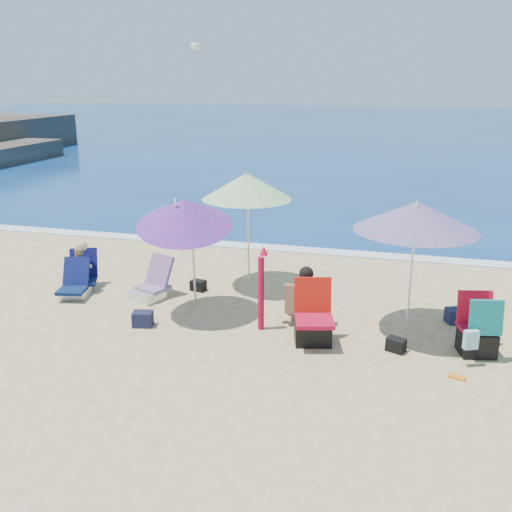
% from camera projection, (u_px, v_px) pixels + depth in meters
% --- Properties ---
extents(ground, '(120.00, 120.00, 0.00)m').
position_uv_depth(ground, '(258.00, 338.00, 9.33)').
color(ground, '#D8BC84').
rests_on(ground, ground).
extents(sea, '(120.00, 80.00, 0.12)m').
position_uv_depth(sea, '(383.00, 127.00, 50.87)').
color(sea, navy).
rests_on(sea, ground).
extents(foam, '(120.00, 0.50, 0.04)m').
position_uv_depth(foam, '(310.00, 251.00, 14.03)').
color(foam, white).
rests_on(foam, ground).
extents(umbrella_turquoise, '(2.49, 2.49, 2.29)m').
position_uv_depth(umbrella_turquoise, '(416.00, 216.00, 8.96)').
color(umbrella_turquoise, silver).
rests_on(umbrella_turquoise, ground).
extents(umbrella_striped, '(2.06, 2.06, 2.39)m').
position_uv_depth(umbrella_striped, '(247.00, 186.00, 11.07)').
color(umbrella_striped, silver).
rests_on(umbrella_striped, ground).
extents(umbrella_blue, '(2.15, 2.20, 2.32)m').
position_uv_depth(umbrella_blue, '(184.00, 213.00, 9.70)').
color(umbrella_blue, silver).
rests_on(umbrella_blue, ground).
extents(furled_umbrella, '(0.19, 0.39, 1.42)m').
position_uv_depth(furled_umbrella, '(262.00, 285.00, 9.50)').
color(furled_umbrella, '#A10B2B').
rests_on(furled_umbrella, ground).
extents(chair_navy, '(0.65, 0.81, 0.73)m').
position_uv_depth(chair_navy, '(75.00, 287.00, 11.11)').
color(chair_navy, '#0B1C3F').
rests_on(chair_navy, ground).
extents(chair_rainbow, '(0.84, 0.93, 0.80)m').
position_uv_depth(chair_rainbow, '(151.00, 287.00, 11.01)').
color(chair_rainbow, '#C75846').
rests_on(chair_rainbow, ground).
extents(camp_chair_left, '(0.76, 0.84, 1.05)m').
position_uv_depth(camp_chair_left, '(313.00, 324.00, 9.11)').
color(camp_chair_left, '#AF0C29').
rests_on(camp_chair_left, ground).
extents(camp_chair_right, '(0.63, 0.93, 0.99)m').
position_uv_depth(camp_chair_right, '(478.00, 333.00, 8.69)').
color(camp_chair_right, '#B50C2E').
rests_on(camp_chair_right, ground).
extents(person_center, '(0.74, 0.70, 1.03)m').
position_uv_depth(person_center, '(305.00, 295.00, 9.82)').
color(person_center, tan).
rests_on(person_center, ground).
extents(person_left, '(0.78, 0.89, 1.00)m').
position_uv_depth(person_left, '(82.00, 268.00, 11.38)').
color(person_left, tan).
rests_on(person_left, ground).
extents(bag_navy_a, '(0.38, 0.31, 0.26)m').
position_uv_depth(bag_navy_a, '(143.00, 319.00, 9.76)').
color(bag_navy_a, '#171A32').
rests_on(bag_navy_a, ground).
extents(bag_black_a, '(0.32, 0.26, 0.21)m').
position_uv_depth(bag_black_a, '(198.00, 285.00, 11.42)').
color(bag_black_a, black).
rests_on(bag_black_a, ground).
extents(bag_tan, '(0.27, 0.22, 0.21)m').
position_uv_depth(bag_tan, '(322.00, 320.00, 9.77)').
color(bag_tan, tan).
rests_on(bag_tan, ground).
extents(bag_navy_b, '(0.42, 0.37, 0.26)m').
position_uv_depth(bag_navy_b, '(456.00, 316.00, 9.90)').
color(bag_navy_b, '#1C213E').
rests_on(bag_navy_b, ground).
extents(bag_black_b, '(0.34, 0.29, 0.22)m').
position_uv_depth(bag_black_b, '(396.00, 345.00, 8.86)').
color(bag_black_b, black).
rests_on(bag_black_b, ground).
extents(orange_item, '(0.25, 0.17, 0.03)m').
position_uv_depth(orange_item, '(457.00, 377.00, 8.08)').
color(orange_item, orange).
rests_on(orange_item, ground).
extents(seagull, '(0.81, 0.38, 0.14)m').
position_uv_depth(seagull, '(196.00, 46.00, 10.87)').
color(seagull, white).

